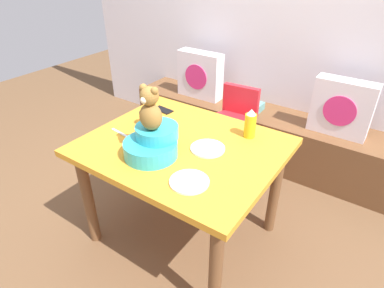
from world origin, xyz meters
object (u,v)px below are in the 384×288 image
(dinner_plate_near, at_px, (208,148))
(dinner_plate_far, at_px, (189,182))
(cell_phone, at_px, (163,110))
(pillow_floral_left, at_px, (200,75))
(book_stack, at_px, (252,106))
(coffee_mug, at_px, (146,118))
(highchair, at_px, (233,123))
(teddy_bear, at_px, (150,109))
(ketchup_bottle, at_px, (250,124))
(pillow_floral_right, at_px, (342,108))
(dining_table, at_px, (183,159))
(infant_seat_teal, at_px, (153,143))

(dinner_plate_near, relative_size, dinner_plate_far, 1.00)
(dinner_plate_far, distance_m, cell_phone, 0.85)
(pillow_floral_left, bearing_deg, book_stack, 2.16)
(pillow_floral_left, bearing_deg, coffee_mug, -73.81)
(dinner_plate_far, bearing_deg, pillow_floral_left, 121.57)
(pillow_floral_left, relative_size, highchair, 0.56)
(teddy_bear, xyz_separation_m, coffee_mug, (-0.26, 0.24, -0.23))
(ketchup_bottle, bearing_deg, book_stack, 113.35)
(dinner_plate_far, bearing_deg, teddy_bear, 162.62)
(pillow_floral_right, bearing_deg, dining_table, -117.89)
(teddy_bear, distance_m, dinner_plate_near, 0.41)
(highchair, distance_m, coffee_mug, 0.82)
(infant_seat_teal, distance_m, ketchup_bottle, 0.60)
(coffee_mug, height_order, cell_phone, coffee_mug)
(ketchup_bottle, xyz_separation_m, dinner_plate_far, (-0.04, -0.58, -0.08))
(pillow_floral_right, relative_size, dining_table, 0.39)
(infant_seat_teal, xyz_separation_m, coffee_mug, (-0.26, 0.24, -0.02))
(pillow_floral_right, height_order, infant_seat_teal, same)
(teddy_bear, bearing_deg, dinner_plate_near, 43.42)
(cell_phone, bearing_deg, infant_seat_teal, -140.65)
(highchair, relative_size, coffee_mug, 6.58)
(pillow_floral_right, xyz_separation_m, dinner_plate_near, (-0.48, -1.17, 0.07))
(dinner_plate_far, bearing_deg, cell_phone, 137.69)
(book_stack, bearing_deg, dinner_plate_near, -77.39)
(pillow_floral_right, bearing_deg, cell_phone, -138.27)
(pillow_floral_right, height_order, coffee_mug, pillow_floral_right)
(teddy_bear, bearing_deg, pillow_floral_left, 113.24)
(pillow_floral_right, relative_size, highchair, 0.56)
(teddy_bear, distance_m, ketchup_bottle, 0.63)
(dinner_plate_near, height_order, cell_phone, dinner_plate_near)
(book_stack, bearing_deg, cell_phone, -106.27)
(infant_seat_teal, relative_size, teddy_bear, 1.32)
(pillow_floral_left, distance_m, dinner_plate_far, 1.74)
(highchair, bearing_deg, book_stack, 95.59)
(book_stack, xyz_separation_m, infant_seat_teal, (0.04, -1.40, 0.32))
(pillow_floral_left, distance_m, highchair, 0.75)
(infant_seat_teal, relative_size, ketchup_bottle, 1.78)
(infant_seat_teal, relative_size, cell_phone, 2.29)
(dining_table, height_order, dinner_plate_near, dinner_plate_near)
(highchair, height_order, dinner_plate_near, highchair)
(infant_seat_teal, xyz_separation_m, cell_phone, (-0.31, 0.47, -0.07))
(highchair, bearing_deg, pillow_floral_left, 145.19)
(ketchup_bottle, bearing_deg, highchair, 126.26)
(dining_table, xyz_separation_m, dinner_plate_far, (0.24, -0.28, 0.12))
(cell_phone, bearing_deg, coffee_mug, -162.15)
(pillow_floral_left, relative_size, dinner_plate_near, 2.20)
(book_stack, relative_size, ketchup_bottle, 1.08)
(cell_phone, bearing_deg, pillow_floral_right, -42.32)
(pillow_floral_left, xyz_separation_m, dinner_plate_near, (0.82, -1.17, 0.07))
(dining_table, bearing_deg, coffee_mug, 169.72)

